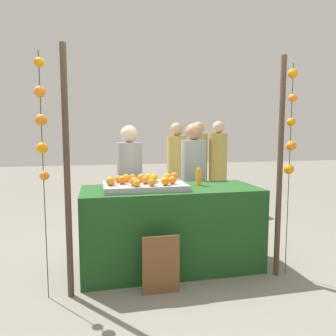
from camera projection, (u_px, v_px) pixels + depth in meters
name	position (u px, v px, depth m)	size (l,w,h in m)	color
ground_plane	(171.00, 267.00, 3.58)	(24.00, 24.00, 0.00)	gray
stall_counter	(171.00, 228.00, 3.53)	(1.91, 0.79, 0.89)	#1E4C1E
orange_tray	(144.00, 186.00, 3.42)	(0.87, 0.58, 0.06)	#9EA0A5
orange_0	(137.00, 183.00, 3.18)	(0.07, 0.07, 0.07)	orange
orange_1	(133.00, 178.00, 3.55)	(0.08, 0.08, 0.08)	orange
orange_2	(122.00, 180.00, 3.35)	(0.09, 0.09, 0.09)	orange
orange_3	(168.00, 177.00, 3.54)	(0.09, 0.09, 0.09)	orange
orange_4	(134.00, 181.00, 3.25)	(0.09, 0.09, 0.09)	orange
orange_5	(146.00, 180.00, 3.36)	(0.08, 0.08, 0.08)	orange
orange_6	(111.00, 181.00, 3.26)	(0.09, 0.09, 0.09)	orange
orange_7	(149.00, 177.00, 3.58)	(0.08, 0.08, 0.08)	orange
orange_8	(153.00, 179.00, 3.42)	(0.09, 0.09, 0.09)	orange
orange_9	(172.00, 180.00, 3.35)	(0.08, 0.08, 0.08)	orange
orange_10	(141.00, 178.00, 3.49)	(0.09, 0.09, 0.09)	orange
orange_11	(165.00, 181.00, 3.26)	(0.09, 0.09, 0.09)	orange
orange_12	(154.00, 178.00, 3.53)	(0.09, 0.09, 0.09)	orange
orange_13	(118.00, 179.00, 3.46)	(0.08, 0.08, 0.08)	orange
orange_14	(174.00, 176.00, 3.67)	(0.08, 0.08, 0.08)	orange
orange_15	(111.00, 180.00, 3.36)	(0.07, 0.07, 0.07)	orange
orange_16	(126.00, 178.00, 3.49)	(0.09, 0.09, 0.09)	orange
orange_17	(152.00, 182.00, 3.22)	(0.08, 0.08, 0.08)	orange
juice_bottle	(199.00, 177.00, 3.64)	(0.06, 0.06, 0.20)	orange
chalkboard_sign	(161.00, 265.00, 2.96)	(0.35, 0.03, 0.56)	brown
vendor_left	(130.00, 193.00, 4.05)	(0.32, 0.32, 1.58)	#99999E
vendor_right	(193.00, 189.00, 4.23)	(0.32, 0.32, 1.61)	#99999E
crowd_person_0	(198.00, 169.00, 6.16)	(0.34, 0.34, 1.70)	tan
crowd_person_1	(218.00, 169.00, 6.16)	(0.34, 0.34, 1.71)	tan
crowd_person_2	(177.00, 174.00, 5.54)	(0.33, 0.33, 1.66)	tan
canopy_post_left	(67.00, 174.00, 2.82)	(0.06, 0.06, 2.24)	#473828
canopy_post_right	(280.00, 169.00, 3.26)	(0.06, 0.06, 2.24)	#473828
garland_strand_left	(41.00, 122.00, 2.73)	(0.10, 0.11, 2.17)	#2D4C23
garland_strand_right	(291.00, 128.00, 3.23)	(0.10, 0.12, 2.17)	#2D4C23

